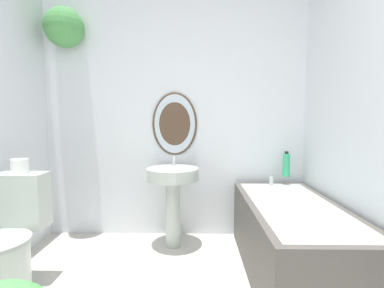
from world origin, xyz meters
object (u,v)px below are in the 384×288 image
(toilet, at_px, (4,251))
(shampoo_bottle, at_px, (286,165))
(pedestal_sink, at_px, (173,187))
(bathtub, at_px, (293,239))
(toilet_paper_roll, at_px, (20,166))

(toilet, distance_m, shampoo_bottle, 2.33)
(pedestal_sink, height_order, bathtub, pedestal_sink)
(toilet, height_order, bathtub, toilet)
(pedestal_sink, xyz_separation_m, shampoo_bottle, (1.07, 0.16, 0.18))
(bathtub, height_order, toilet_paper_roll, toilet_paper_roll)
(shampoo_bottle, bearing_deg, pedestal_sink, -171.78)
(pedestal_sink, xyz_separation_m, bathtub, (0.93, -0.49, -0.27))
(bathtub, bearing_deg, toilet, -171.15)
(shampoo_bottle, distance_m, toilet_paper_roll, 2.22)
(pedestal_sink, relative_size, bathtub, 0.58)
(toilet, relative_size, pedestal_sink, 0.96)
(toilet, relative_size, toilet_paper_roll, 7.19)
(bathtub, height_order, shampoo_bottle, shampoo_bottle)
(shampoo_bottle, xyz_separation_m, toilet_paper_roll, (-2.09, -0.74, 0.10))
(shampoo_bottle, bearing_deg, toilet, -155.69)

